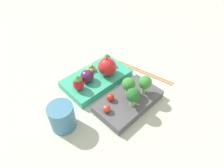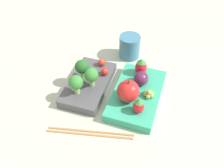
# 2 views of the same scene
# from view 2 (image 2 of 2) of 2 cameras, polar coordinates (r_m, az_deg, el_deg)

# --- Properties ---
(ground_plane) EXTENTS (4.00, 4.00, 0.00)m
(ground_plane) POSITION_cam_2_polar(r_m,az_deg,el_deg) (0.70, -0.37, -2.09)
(ground_plane) COLOR #ADB7A3
(bento_box_savoury) EXTENTS (0.20, 0.11, 0.03)m
(bento_box_savoury) POSITION_cam_2_polar(r_m,az_deg,el_deg) (0.70, -5.43, -0.21)
(bento_box_savoury) COLOR #4C4C51
(bento_box_savoury) RESTS_ON ground_plane
(bento_box_fruit) EXTENTS (0.21, 0.13, 0.02)m
(bento_box_fruit) POSITION_cam_2_polar(r_m,az_deg,el_deg) (0.68, 5.65, -2.51)
(bento_box_fruit) COLOR #33A87F
(bento_box_fruit) RESTS_ON ground_plane
(broccoli_floret_0) EXTENTS (0.04, 0.04, 0.06)m
(broccoli_floret_0) POSITION_cam_2_polar(r_m,az_deg,el_deg) (0.66, -4.75, 1.96)
(broccoli_floret_0) COLOR #93B770
(broccoli_floret_0) RESTS_ON bento_box_savoury
(broccoli_floret_1) EXTENTS (0.04, 0.04, 0.06)m
(broccoli_floret_1) POSITION_cam_2_polar(r_m,az_deg,el_deg) (0.69, -6.91, 3.80)
(broccoli_floret_1) COLOR #93B770
(broccoli_floret_1) RESTS_ON bento_box_savoury
(broccoli_floret_2) EXTENTS (0.04, 0.04, 0.06)m
(broccoli_floret_2) POSITION_cam_2_polar(r_m,az_deg,el_deg) (0.64, -8.25, 0.25)
(broccoli_floret_2) COLOR #93B770
(broccoli_floret_2) RESTS_ON bento_box_savoury
(cherry_tomato_0) EXTENTS (0.02, 0.02, 0.02)m
(cherry_tomato_0) POSITION_cam_2_polar(r_m,az_deg,el_deg) (0.74, -2.40, 4.96)
(cherry_tomato_0) COLOR red
(cherry_tomato_0) RESTS_ON bento_box_savoury
(cherry_tomato_1) EXTENTS (0.02, 0.02, 0.02)m
(cherry_tomato_1) POSITION_cam_2_polar(r_m,az_deg,el_deg) (0.71, -1.71, 2.85)
(cherry_tomato_1) COLOR red
(cherry_tomato_1) RESTS_ON bento_box_savoury
(apple) EXTENTS (0.06, 0.06, 0.07)m
(apple) POSITION_cam_2_polar(r_m,az_deg,el_deg) (0.63, 3.72, -1.64)
(apple) COLOR red
(apple) RESTS_ON bento_box_fruit
(strawberry_0) EXTENTS (0.03, 0.03, 0.05)m
(strawberry_0) POSITION_cam_2_polar(r_m,az_deg,el_deg) (0.71, 6.64, 3.94)
(strawberry_0) COLOR red
(strawberry_0) RESTS_ON bento_box_fruit
(strawberry_1) EXTENTS (0.03, 0.03, 0.04)m
(strawberry_1) POSITION_cam_2_polar(r_m,az_deg,el_deg) (0.61, 6.08, -5.04)
(strawberry_1) COLOR red
(strawberry_1) RESTS_ON bento_box_fruit
(plum) EXTENTS (0.04, 0.04, 0.04)m
(plum) POSITION_cam_2_polar(r_m,az_deg,el_deg) (0.68, 6.67, 1.30)
(plum) COLOR #511E42
(plum) RESTS_ON bento_box_fruit
(grape_cluster) EXTENTS (0.03, 0.03, 0.02)m
(grape_cluster) POSITION_cam_2_polar(r_m,az_deg,el_deg) (0.66, 8.39, -2.24)
(grape_cluster) COLOR #8EA84C
(grape_cluster) RESTS_ON bento_box_fruit
(drinking_cup) EXTENTS (0.07, 0.07, 0.07)m
(drinking_cup) POSITION_cam_2_polar(r_m,az_deg,el_deg) (0.80, 3.76, 8.58)
(drinking_cup) COLOR teal
(drinking_cup) RESTS_ON ground_plane
(chopsticks_pair) EXTENTS (0.07, 0.21, 0.01)m
(chopsticks_pair) POSITION_cam_2_polar(r_m,az_deg,el_deg) (0.61, -4.96, -11.01)
(chopsticks_pair) COLOR #A37547
(chopsticks_pair) RESTS_ON ground_plane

